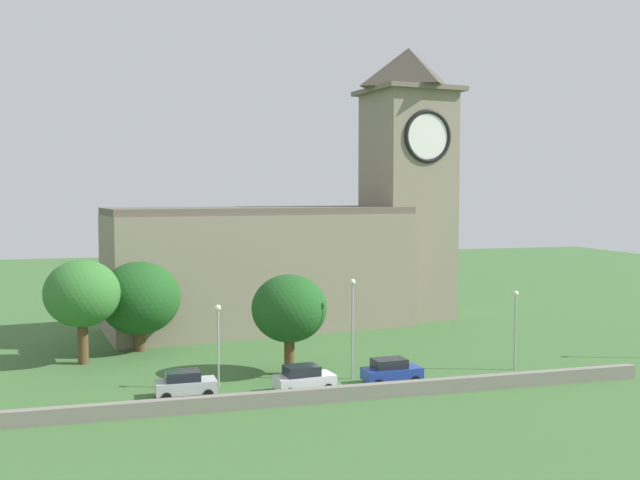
{
  "coord_description": "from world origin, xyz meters",
  "views": [
    {
      "loc": [
        -15.2,
        -49.77,
        13.82
      ],
      "look_at": [
        1.79,
        9.87,
        9.86
      ],
      "focal_mm": 41.74,
      "sensor_mm": 36.0,
      "label": 1
    }
  ],
  "objects_px": {
    "car_blue": "(391,371)",
    "tree_riverside_west": "(82,294)",
    "car_white": "(304,379)",
    "streetlamp_central": "(352,313)",
    "tree_by_tower": "(289,309)",
    "streetlamp_west_mid": "(218,331)",
    "tree_churchyard": "(140,298)",
    "church": "(311,238)",
    "streetlamp_east_mid": "(515,316)",
    "car_silver": "(185,384)"
  },
  "relations": [
    {
      "from": "car_silver",
      "to": "streetlamp_west_mid",
      "type": "relative_size",
      "value": 0.69
    },
    {
      "from": "car_white",
      "to": "tree_churchyard",
      "type": "distance_m",
      "value": 20.23
    },
    {
      "from": "car_blue",
      "to": "streetlamp_central",
      "type": "distance_m",
      "value": 5.07
    },
    {
      "from": "tree_riverside_west",
      "to": "tree_churchyard",
      "type": "xyz_separation_m",
      "value": [
        4.64,
        3.8,
        -1.06
      ]
    },
    {
      "from": "car_white",
      "to": "streetlamp_central",
      "type": "distance_m",
      "value": 6.49
    },
    {
      "from": "streetlamp_central",
      "to": "tree_riverside_west",
      "type": "relative_size",
      "value": 0.88
    },
    {
      "from": "car_white",
      "to": "tree_churchyard",
      "type": "height_order",
      "value": "tree_churchyard"
    },
    {
      "from": "streetlamp_west_mid",
      "to": "streetlamp_central",
      "type": "relative_size",
      "value": 0.8
    },
    {
      "from": "tree_riverside_west",
      "to": "streetlamp_central",
      "type": "bearing_deg",
      "value": -28.71
    },
    {
      "from": "car_silver",
      "to": "car_white",
      "type": "distance_m",
      "value": 8.09
    },
    {
      "from": "church",
      "to": "car_blue",
      "type": "height_order",
      "value": "church"
    },
    {
      "from": "streetlamp_central",
      "to": "church",
      "type": "bearing_deg",
      "value": 82.34
    },
    {
      "from": "tree_by_tower",
      "to": "tree_churchyard",
      "type": "bearing_deg",
      "value": 131.99
    },
    {
      "from": "streetlamp_west_mid",
      "to": "car_white",
      "type": "bearing_deg",
      "value": -25.99
    },
    {
      "from": "car_blue",
      "to": "car_white",
      "type": "bearing_deg",
      "value": -175.82
    },
    {
      "from": "church",
      "to": "car_white",
      "type": "xyz_separation_m",
      "value": [
        -7.53,
        -25.81,
        -8.12
      ]
    },
    {
      "from": "church",
      "to": "streetlamp_west_mid",
      "type": "height_order",
      "value": "church"
    },
    {
      "from": "church",
      "to": "car_white",
      "type": "distance_m",
      "value": 28.08
    },
    {
      "from": "car_silver",
      "to": "tree_by_tower",
      "type": "xyz_separation_m",
      "value": [
        8.27,
        4.22,
        4.12
      ]
    },
    {
      "from": "car_white",
      "to": "tree_riverside_west",
      "type": "distance_m",
      "value": 20.52
    },
    {
      "from": "tree_by_tower",
      "to": "streetlamp_west_mid",
      "type": "bearing_deg",
      "value": -156.15
    },
    {
      "from": "car_white",
      "to": "streetlamp_west_mid",
      "type": "height_order",
      "value": "streetlamp_west_mid"
    },
    {
      "from": "tree_churchyard",
      "to": "streetlamp_east_mid",
      "type": "bearing_deg",
      "value": -28.64
    },
    {
      "from": "car_silver",
      "to": "car_blue",
      "type": "relative_size",
      "value": 0.94
    },
    {
      "from": "streetlamp_central",
      "to": "tree_by_tower",
      "type": "bearing_deg",
      "value": 147.46
    },
    {
      "from": "streetlamp_east_mid",
      "to": "tree_by_tower",
      "type": "bearing_deg",
      "value": 168.71
    },
    {
      "from": "streetlamp_central",
      "to": "tree_riverside_west",
      "type": "xyz_separation_m",
      "value": [
        -19.37,
        10.61,
        0.75
      ]
    },
    {
      "from": "car_white",
      "to": "streetlamp_central",
      "type": "xyz_separation_m",
      "value": [
        4.4,
        2.59,
        4.0
      ]
    },
    {
      "from": "streetlamp_west_mid",
      "to": "streetlamp_central",
      "type": "height_order",
      "value": "streetlamp_central"
    },
    {
      "from": "car_silver",
      "to": "streetlamp_central",
      "type": "distance_m",
      "value": 13.16
    },
    {
      "from": "tree_by_tower",
      "to": "tree_churchyard",
      "type": "height_order",
      "value": "tree_churchyard"
    },
    {
      "from": "church",
      "to": "streetlamp_east_mid",
      "type": "bearing_deg",
      "value": -67.45
    },
    {
      "from": "church",
      "to": "streetlamp_west_mid",
      "type": "distance_m",
      "value": 27.01
    },
    {
      "from": "streetlamp_central",
      "to": "car_silver",
      "type": "bearing_deg",
      "value": -172.79
    },
    {
      "from": "tree_by_tower",
      "to": "tree_riverside_west",
      "type": "distance_m",
      "value": 17.19
    },
    {
      "from": "car_white",
      "to": "tree_by_tower",
      "type": "bearing_deg",
      "value": 87.3
    },
    {
      "from": "tree_riverside_west",
      "to": "tree_churchyard",
      "type": "relative_size",
      "value": 1.08
    },
    {
      "from": "car_blue",
      "to": "streetlamp_west_mid",
      "type": "relative_size",
      "value": 0.73
    },
    {
      "from": "car_blue",
      "to": "streetlamp_west_mid",
      "type": "xyz_separation_m",
      "value": [
        -12.2,
        2.2,
        3.14
      ]
    },
    {
      "from": "car_blue",
      "to": "tree_riverside_west",
      "type": "relative_size",
      "value": 0.51
    },
    {
      "from": "streetlamp_east_mid",
      "to": "car_silver",
      "type": "bearing_deg",
      "value": -178.25
    },
    {
      "from": "car_blue",
      "to": "streetlamp_east_mid",
      "type": "relative_size",
      "value": 0.7
    },
    {
      "from": "streetlamp_west_mid",
      "to": "car_silver",
      "type": "bearing_deg",
      "value": -146.26
    },
    {
      "from": "streetlamp_west_mid",
      "to": "tree_churchyard",
      "type": "relative_size",
      "value": 0.76
    },
    {
      "from": "tree_by_tower",
      "to": "streetlamp_central",
      "type": "bearing_deg",
      "value": -32.54
    },
    {
      "from": "church",
      "to": "tree_riverside_west",
      "type": "height_order",
      "value": "church"
    },
    {
      "from": "car_silver",
      "to": "car_blue",
      "type": "xyz_separation_m",
      "value": [
        14.7,
        -0.53,
        0.02
      ]
    },
    {
      "from": "streetlamp_west_mid",
      "to": "car_blue",
      "type": "bearing_deg",
      "value": -10.24
    },
    {
      "from": "car_blue",
      "to": "tree_churchyard",
      "type": "bearing_deg",
      "value": 135.85
    },
    {
      "from": "car_white",
      "to": "tree_by_tower",
      "type": "distance_m",
      "value": 6.65
    }
  ]
}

